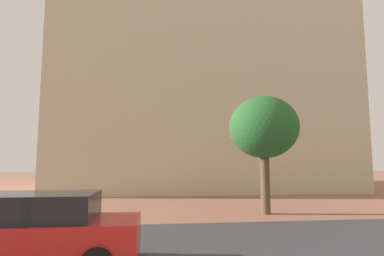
# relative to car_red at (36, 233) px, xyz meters

# --- Properties ---
(ground_plane) EXTENTS (120.00, 120.00, 0.00)m
(ground_plane) POSITION_rel_car_red_xyz_m (3.99, 4.16, -0.75)
(ground_plane) COLOR #93604C
(street_asphalt_strip) EXTENTS (120.00, 6.18, 0.00)m
(street_asphalt_strip) POSITION_rel_car_red_xyz_m (3.99, 1.36, -0.74)
(street_asphalt_strip) COLOR #38383D
(street_asphalt_strip) RESTS_ON ground_plane
(landmark_building) EXTENTS (23.00, 15.12, 36.94)m
(landmark_building) POSITION_rel_car_red_xyz_m (6.88, 20.67, 10.40)
(landmark_building) COLOR beige
(landmark_building) RESTS_ON ground_plane
(car_red) EXTENTS (4.29, 1.97, 1.56)m
(car_red) POSITION_rel_car_red_xyz_m (0.00, 0.00, 0.00)
(car_red) COLOR red
(car_red) RESTS_ON ground_plane
(tree_curb_far) EXTENTS (3.05, 3.05, 5.14)m
(tree_curb_far) POSITION_rel_car_red_xyz_m (7.24, 6.07, 2.98)
(tree_curb_far) COLOR brown
(tree_curb_far) RESTS_ON ground_plane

